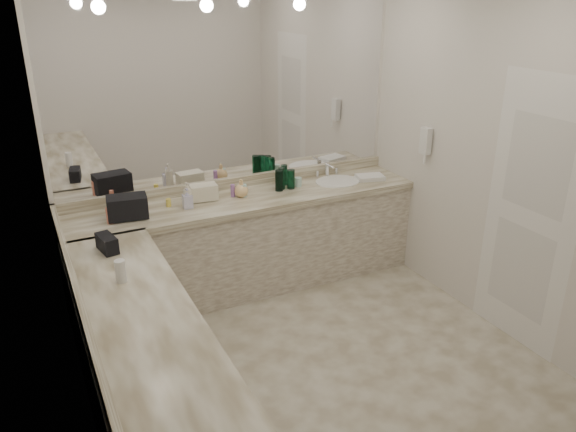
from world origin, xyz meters
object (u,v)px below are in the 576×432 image
soap_bottle_a (188,195)px  soap_bottle_b (187,198)px  cream_cosmetic_case (204,193)px  hand_towel (370,177)px  soap_bottle_c (241,188)px  wall_phone (426,141)px  sink (338,182)px  black_toiletry_bag (127,208)px

soap_bottle_a → soap_bottle_b: (-0.01, -0.02, -0.02)m
soap_bottle_a → cream_cosmetic_case: bearing=29.9°
hand_towel → soap_bottle_a: bearing=177.9°
cream_cosmetic_case → soap_bottle_c: (0.33, -0.06, 0.01)m
wall_phone → soap_bottle_a: size_ratio=1.10×
sink → hand_towel: size_ratio=1.68×
hand_towel → black_toiletry_bag: bearing=179.2°
black_toiletry_bag → soap_bottle_c: black_toiletry_bag is taller
wall_phone → black_toiletry_bag: (-2.60, 0.46, -0.36)m
sink → black_toiletry_bag: size_ratio=1.40×
cream_cosmetic_case → hand_towel: (1.63, -0.16, -0.05)m
sink → soap_bottle_b: 1.50m
cream_cosmetic_case → soap_bottle_c: size_ratio=1.46×
cream_cosmetic_case → soap_bottle_a: size_ratio=1.07×
cream_cosmetic_case → soap_bottle_a: soap_bottle_a is taller
cream_cosmetic_case → soap_bottle_b: (-0.18, -0.12, 0.02)m
wall_phone → soap_bottle_a: bearing=166.8°
wall_phone → soap_bottle_c: size_ratio=1.50×
soap_bottle_b → sink: bearing=1.2°
soap_bottle_b → soap_bottle_a: bearing=67.5°
black_toiletry_bag → soap_bottle_b: 0.50m
cream_cosmetic_case → wall_phone: bearing=-12.0°
cream_cosmetic_case → soap_bottle_c: soap_bottle_c is taller
sink → soap_bottle_b: bearing=-178.8°
black_toiletry_bag → wall_phone: bearing=-10.0°
black_toiletry_bag → soap_bottle_b: black_toiletry_bag is taller
black_toiletry_bag → soap_bottle_c: size_ratio=1.96×
sink → hand_towel: (0.32, -0.07, 0.03)m
cream_cosmetic_case → soap_bottle_b: soap_bottle_b is taller
soap_bottle_a → soap_bottle_c: bearing=4.2°
black_toiletry_bag → soap_bottle_a: soap_bottle_a is taller
sink → wall_phone: bearing=-39.6°
black_toiletry_bag → soap_bottle_c: (1.01, 0.07, -0.01)m
sink → soap_bottle_a: bearing=-179.7°
soap_bottle_a → black_toiletry_bag: bearing=-176.2°
sink → soap_bottle_a: size_ratio=2.02×
wall_phone → black_toiletry_bag: size_ratio=0.77×
cream_cosmetic_case → soap_bottle_b: 0.22m
black_toiletry_bag → cream_cosmetic_case: (0.68, 0.13, -0.02)m
black_toiletry_bag → cream_cosmetic_case: bearing=11.0°
wall_phone → soap_bottle_c: bearing=161.6°
cream_cosmetic_case → soap_bottle_a: 0.20m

